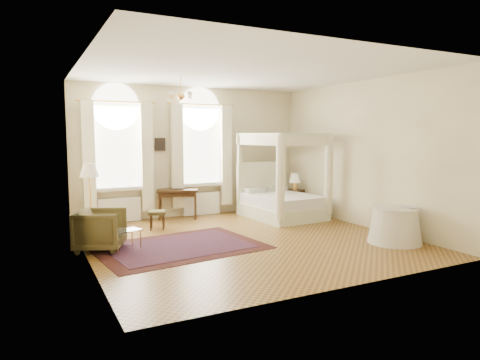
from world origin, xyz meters
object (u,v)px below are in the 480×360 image
Objects in this scene: canopy_bed at (282,199)px; stool at (157,214)px; nightstand at (295,200)px; side_table at (395,226)px; floor_lamp at (89,174)px; writing_desk at (178,193)px; armchair at (101,230)px; coffee_table at (125,232)px.

canopy_bed is 4.63× the size of stool.
nightstand is (0.82, 0.65, -0.19)m from canopy_bed.
nightstand is 3.79m from side_table.
canopy_bed reaches higher than floor_lamp.
canopy_bed reaches higher than writing_desk.
floor_lamp is (0.00, 1.25, 0.92)m from armchair.
nightstand is at bearing 38.71° from canopy_bed.
side_table reaches higher than coffee_table.
floor_lamp is (-0.40, 1.41, 0.96)m from coffee_table.
floor_lamp is at bearing 23.84° from armchair.
floor_lamp is (-5.40, -0.52, 0.99)m from nightstand.
nightstand is 1.29× the size of stool.
writing_desk is at bearing 22.82° from floor_lamp.
floor_lamp is (-4.58, 0.14, 0.81)m from canopy_bed.
floor_lamp is at bearing 147.70° from side_table.
stool is (-4.01, -0.54, 0.05)m from nightstand.
side_table is (3.77, -3.24, -0.00)m from stool.
armchair is 1.55m from floor_lamp.
writing_desk is at bearing 125.49° from side_table.
armchair is 1.32× the size of coffee_table.
canopy_bed reaches higher than nightstand.
side_table reaches higher than nightstand.
canopy_bed is 3.20m from stool.
armchair reaches higher than stool.
canopy_bed is at bearing 16.90° from coffee_table.
coffee_table is at bearing -74.03° from floor_lamp.
floor_lamp is 1.49× the size of side_table.
nightstand reaches higher than stool.
floor_lamp is at bearing -174.52° from nightstand.
writing_desk reaches higher than stool.
nightstand is at bearing 86.47° from side_table.
coffee_table is at bearing -127.43° from writing_desk.
canopy_bed is at bearing -52.45° from armchair.
armchair is at bearing -138.56° from stool.
canopy_bed is at bearing 100.54° from side_table.
armchair reaches higher than coffee_table.
armchair is 0.54× the size of floor_lamp.
side_table reaches higher than stool.
writing_desk is at bearing 52.57° from coffee_table.
writing_desk is 3.09m from armchair.
nightstand is 0.73× the size of armchair.
nightstand is at bearing 7.71° from stool.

